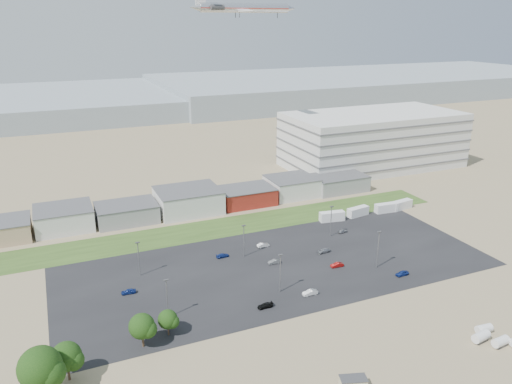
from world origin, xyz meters
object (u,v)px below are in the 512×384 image
parked_car_1 (337,265)px  parked_car_6 (223,255)px  parked_car_13 (310,292)px  parked_car_5 (129,291)px  box_trailer_a (332,216)px  parked_car_2 (402,273)px  parked_car_10 (145,331)px  parked_car_3 (265,306)px  parked_car_7 (274,262)px  parked_car_12 (323,251)px  parked_car_11 (263,245)px  airliner (245,8)px  parked_car_8 (343,231)px  portable_shed (353,383)px  tree_far_left (41,372)px  storage_tank_nw (481,336)px

parked_car_1 → parked_car_6: (-27.29, 18.28, -0.06)m
parked_car_13 → parked_car_5: bearing=-113.3°
box_trailer_a → parked_car_2: size_ratio=2.28×
parked_car_10 → parked_car_3: bearing=-98.1°
parked_car_10 → box_trailer_a: bearing=-67.2°
parked_car_5 → parked_car_7: (40.70, 0.35, -0.02)m
parked_car_1 → parked_car_12: parked_car_1 is taller
parked_car_12 → parked_car_11: bearing=-130.1°
parked_car_2 → parked_car_5: parked_car_2 is taller
parked_car_10 → parked_car_13: 41.38m
airliner → parked_car_8: 102.49m
parked_car_6 → parked_car_8: bearing=-93.2°
portable_shed → parked_car_7: bearing=98.3°
tree_far_left → parked_car_5: tree_far_left is taller
box_trailer_a → parked_car_11: size_ratio=2.27×
parked_car_10 → parked_car_11: size_ratio=1.15×
parked_car_3 → parked_car_13: size_ratio=0.97×
parked_car_11 → parked_car_7: bearing=169.1°
parked_car_1 → box_trailer_a: bearing=154.3°
parked_car_7 → parked_car_11: (1.62, 11.30, 0.03)m
tree_far_left → parked_car_6: 64.57m
parked_car_8 → airliner: bearing=-4.1°
parked_car_8 → parked_car_11: 28.03m
portable_shed → parked_car_8: (37.83, 62.64, -0.70)m
parked_car_1 → parked_car_13: 17.49m
parked_car_3 → box_trailer_a: bearing=133.0°
parked_car_3 → parked_car_10: (-28.63, 0.94, 0.08)m
parked_car_1 → parked_car_12: size_ratio=0.93×
tree_far_left → airliner: (87.36, 118.42, 63.78)m
parked_car_1 → parked_car_3: (-26.97, -11.12, -0.06)m
parked_car_1 → parked_car_5: parked_car_1 is taller
parked_car_13 → parked_car_10: bearing=-89.4°
parked_car_3 → parked_car_10: parked_car_10 is taller
airliner → parked_car_13: bearing=-105.5°
parked_car_2 → parked_car_12: 23.91m
tree_far_left → storage_tank_nw: bearing=-11.8°
portable_shed → parked_car_2: portable_shed is taller
storage_tank_nw → parked_car_8: storage_tank_nw is taller
parked_car_1 → portable_shed: bearing=-25.2°
parked_car_3 → parked_car_8: size_ratio=1.16×
parked_car_5 → parked_car_6: (28.63, 9.92, -0.06)m
parked_car_2 → parked_car_13: parked_car_13 is taller
parked_car_13 → parked_car_8: bearing=136.8°
parked_car_1 → parked_car_10: bearing=-76.3°
parked_car_7 → parked_car_10: parked_car_10 is taller
airliner → parked_car_5: airliner is taller
parked_car_5 → parked_car_10: size_ratio=0.83×
parked_car_5 → storage_tank_nw: bearing=56.7°
parked_car_3 → parked_car_8: bearing=126.3°
portable_shed → airliner: size_ratio=0.11×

